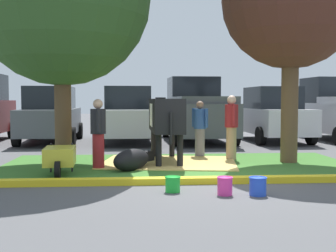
{
  "coord_description": "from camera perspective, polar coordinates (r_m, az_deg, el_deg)",
  "views": [
    {
      "loc": [
        -1.48,
        -8.33,
        1.56
      ],
      "look_at": [
        -0.67,
        2.53,
        0.9
      ],
      "focal_mm": 46.95,
      "sensor_mm": 36.0,
      "label": 1
    }
  ],
  "objects": [
    {
      "name": "hay_bedding",
      "position": [
        10.71,
        0.12,
        -4.78
      ],
      "size": [
        3.53,
        2.87,
        0.04
      ],
      "primitive_type": "cube",
      "rotation": [
        0.0,
        0.0,
        -0.15
      ],
      "color": "tan",
      "rests_on": "ground"
    },
    {
      "name": "curb_yellow",
      "position": [
        8.21,
        3.05,
        -7.08
      ],
      "size": [
        9.5,
        0.24,
        0.12
      ],
      "primitive_type": "cube",
      "color": "yellow",
      "rests_on": "ground"
    },
    {
      "name": "bucket_green",
      "position": [
        7.47,
        0.62,
        -7.5
      ],
      "size": [
        0.27,
        0.27,
        0.27
      ],
      "color": "green",
      "rests_on": "ground"
    },
    {
      "name": "hatchback_white",
      "position": [
        16.84,
        13.35,
        1.42
      ],
      "size": [
        2.15,
        4.46,
        2.02
      ],
      "color": "silver",
      "rests_on": "ground"
    },
    {
      "name": "person_visitor_near",
      "position": [
        11.36,
        8.24,
        0.08
      ],
      "size": [
        0.34,
        0.53,
        1.66
      ],
      "color": "#9E7F5B",
      "rests_on": "ground"
    },
    {
      "name": "person_visitor_far",
      "position": [
        9.86,
        -9.05,
        -0.77
      ],
      "size": [
        0.34,
        0.53,
        1.57
      ],
      "color": "maroon",
      "rests_on": "ground"
    },
    {
      "name": "pickup_truck_maroon",
      "position": [
        16.53,
        3.73,
        1.92
      ],
      "size": [
        2.37,
        5.47,
        2.42
      ],
      "color": "#4C5156",
      "rests_on": "ground"
    },
    {
      "name": "shade_tree_right",
      "position": [
        11.42,
        15.72,
        15.46
      ],
      "size": [
        3.37,
        3.37,
        5.67
      ],
      "color": "brown",
      "rests_on": "ground"
    },
    {
      "name": "wheelbarrow",
      "position": [
        9.29,
        -13.87,
        -3.89
      ],
      "size": [
        0.66,
        1.61,
        0.63
      ],
      "color": "gold",
      "rests_on": "ground"
    },
    {
      "name": "bucket_blue",
      "position": [
        7.35,
        11.58,
        -7.61
      ],
      "size": [
        0.3,
        0.3,
        0.3
      ],
      "color": "blue",
      "rests_on": "ground"
    },
    {
      "name": "person_handler",
      "position": [
        11.85,
        4.16,
        -0.18
      ],
      "size": [
        0.39,
        0.41,
        1.52
      ],
      "color": "slate",
      "rests_on": "ground"
    },
    {
      "name": "sedan_red",
      "position": [
        16.48,
        -15.0,
        1.35
      ],
      "size": [
        2.15,
        4.46,
        2.02
      ],
      "color": "#4C5156",
      "rests_on": "ground"
    },
    {
      "name": "grass_island",
      "position": [
        10.39,
        1.48,
        -5.11
      ],
      "size": [
        8.3,
        4.14,
        0.02
      ],
      "primitive_type": "cube",
      "color": "#386B28",
      "rests_on": "ground"
    },
    {
      "name": "sedan_silver",
      "position": [
        16.05,
        -5.3,
        1.4
      ],
      "size": [
        2.15,
        4.46,
        2.02
      ],
      "color": "silver",
      "rests_on": "ground"
    },
    {
      "name": "calf_lying",
      "position": [
        9.68,
        -4.65,
        -4.39
      ],
      "size": [
        1.05,
        1.24,
        0.48
      ],
      "color": "black",
      "rests_on": "ground"
    },
    {
      "name": "cow_holstein",
      "position": [
        10.9,
        -0.34,
        1.36
      ],
      "size": [
        0.76,
        3.14,
        1.62
      ],
      "color": "black",
      "rests_on": "ground"
    },
    {
      "name": "bucket_pink",
      "position": [
        7.29,
        7.39,
        -7.67
      ],
      "size": [
        0.27,
        0.27,
        0.3
      ],
      "color": "#EA3893",
      "rests_on": "ground"
    },
    {
      "name": "ground_plane",
      "position": [
        8.6,
        5.76,
        -7.0
      ],
      "size": [
        80.0,
        80.0,
        0.0
      ],
      "primitive_type": "plane",
      "color": "#4C4C4F"
    }
  ]
}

